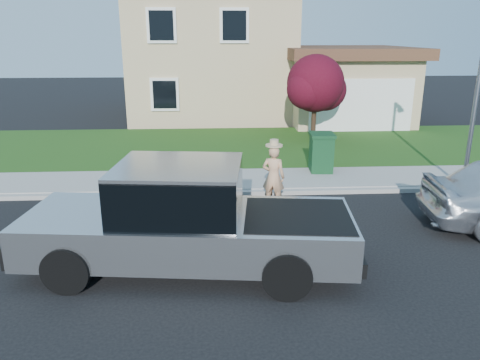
# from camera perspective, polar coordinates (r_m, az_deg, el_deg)

# --- Properties ---
(ground) EXTENTS (80.00, 80.00, 0.00)m
(ground) POSITION_cam_1_polar(r_m,az_deg,el_deg) (10.19, -2.97, -7.30)
(ground) COLOR black
(ground) RESTS_ON ground
(curb) EXTENTS (40.00, 0.20, 0.12)m
(curb) POSITION_cam_1_polar(r_m,az_deg,el_deg) (12.91, 1.36, -1.57)
(curb) COLOR gray
(curb) RESTS_ON ground
(sidewalk) EXTENTS (40.00, 2.00, 0.15)m
(sidewalk) POSITION_cam_1_polar(r_m,az_deg,el_deg) (13.94, 0.99, -0.04)
(sidewalk) COLOR gray
(sidewalk) RESTS_ON ground
(lawn) EXTENTS (40.00, 7.00, 0.10)m
(lawn) POSITION_cam_1_polar(r_m,az_deg,el_deg) (18.28, -0.06, 4.11)
(lawn) COLOR #194313
(lawn) RESTS_ON ground
(house) EXTENTS (14.00, 11.30, 6.85)m
(house) POSITION_cam_1_polar(r_m,az_deg,el_deg) (25.70, -0.38, 14.98)
(house) COLOR tan
(house) RESTS_ON ground
(pickup_truck) EXTENTS (6.37, 2.76, 2.03)m
(pickup_truck) POSITION_cam_1_polar(r_m,az_deg,el_deg) (8.72, -6.48, -5.02)
(pickup_truck) COLOR black
(pickup_truck) RESTS_ON ground
(woman) EXTENTS (0.69, 0.57, 1.77)m
(woman) POSITION_cam_1_polar(r_m,az_deg,el_deg) (11.82, 4.10, 0.55)
(woman) COLOR tan
(woman) RESTS_ON ground
(ornamental_tree) EXTENTS (2.49, 2.25, 3.42)m
(ornamental_tree) POSITION_cam_1_polar(r_m,az_deg,el_deg) (18.98, 9.27, 11.23)
(ornamental_tree) COLOR black
(ornamental_tree) RESTS_ON lawn
(trash_bin) EXTENTS (0.79, 0.89, 1.19)m
(trash_bin) POSITION_cam_1_polar(r_m,az_deg,el_deg) (14.71, 9.88, 3.38)
(trash_bin) COLOR #0F391B
(trash_bin) RESTS_ON sidewalk
(street_lamp) EXTENTS (0.41, 0.65, 5.01)m
(street_lamp) POSITION_cam_1_polar(r_m,az_deg,el_deg) (13.91, 27.16, 9.77)
(street_lamp) COLOR slate
(street_lamp) RESTS_ON ground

